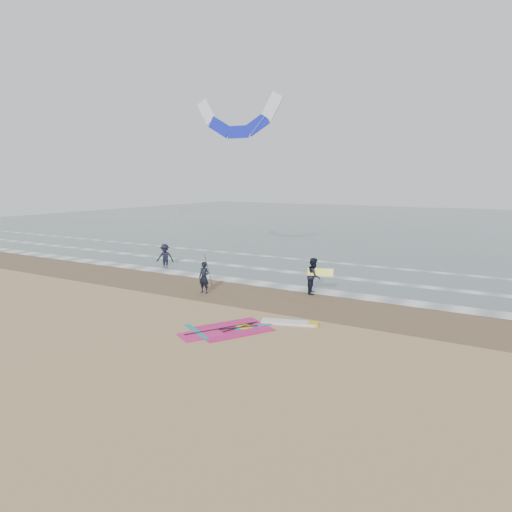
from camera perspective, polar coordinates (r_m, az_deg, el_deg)
The scene contains 11 objects.
ground at distance 17.97m, azimuth -6.50°, elevation -9.40°, with size 120.00×120.00×0.00m, color tan.
sea_water at distance 62.71m, azimuth 20.66°, elevation 3.63°, with size 120.00×80.00×0.02m, color #47605E.
wet_sand_band at distance 22.85m, azimuth 2.53°, elevation -5.20°, with size 120.00×5.00×0.01m, color brown.
foam_waterline at distance 26.75m, azimuth 6.95°, elevation -3.02°, with size 120.00×9.15×0.02m.
windsurf_rig at distance 18.26m, azimuth -0.99°, elevation -8.93°, with size 4.77×4.51×0.11m.
person_standing at distance 23.68m, azimuth -6.51°, elevation -2.69°, with size 0.60×0.39×1.65m, color black.
person_walking at distance 23.60m, azimuth 7.23°, elevation -2.47°, with size 0.91×0.71×1.87m, color black.
person_wading at distance 31.64m, azimuth -11.32°, elevation 0.46°, with size 1.19×0.68×1.84m, color black.
held_pole at distance 23.43m, azimuth -5.94°, elevation -1.85°, with size 0.17×0.86×1.82m.
carried_kiteboard at distance 23.31m, azimuth 8.06°, elevation -2.01°, with size 1.30×0.51×0.39m.
surf_kite at distance 30.65m, azimuth -2.29°, elevation 16.53°, with size 7.73×2.44×9.91m.
Camera 1 is at (10.21, -13.60, 5.82)m, focal length 32.00 mm.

